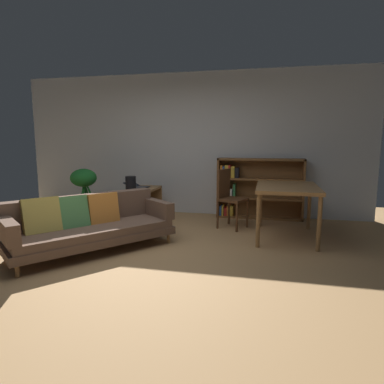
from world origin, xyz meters
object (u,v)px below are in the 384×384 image
at_px(potted_floor_plant, 84,188).
at_px(fabric_couch, 88,224).
at_px(open_laptop, 138,186).
at_px(dining_chair_near, 229,195).
at_px(desk_speaker, 131,184).
at_px(bookshelf, 254,188).
at_px(dining_table, 287,191).
at_px(media_console, 141,205).

bearing_deg(potted_floor_plant, fabric_couch, -57.79).
bearing_deg(fabric_couch, potted_floor_plant, 122.21).
bearing_deg(open_laptop, dining_chair_near, -9.21).
distance_m(fabric_couch, dining_chair_near, 2.28).
distance_m(open_laptop, potted_floor_plant, 0.94).
relative_size(desk_speaker, bookshelf, 0.16).
bearing_deg(dining_table, fabric_couch, -155.41).
height_order(fabric_couch, potted_floor_plant, potted_floor_plant).
relative_size(fabric_couch, media_console, 2.04).
relative_size(dining_chair_near, bookshelf, 0.62).
distance_m(potted_floor_plant, dining_chair_near, 2.56).
bearing_deg(bookshelf, media_console, -160.62).
bearing_deg(open_laptop, bookshelf, 14.87).
relative_size(potted_floor_plant, dining_table, 0.77).
height_order(open_laptop, dining_chair_near, dining_chair_near).
distance_m(media_console, open_laptop, 0.36).
height_order(potted_floor_plant, bookshelf, bookshelf).
bearing_deg(fabric_couch, desk_speaker, 90.13).
distance_m(fabric_couch, potted_floor_plant, 1.71).
bearing_deg(potted_floor_plant, media_console, 15.16).
xyz_separation_m(fabric_couch, potted_floor_plant, (-0.90, 1.43, 0.23)).
relative_size(open_laptop, potted_floor_plant, 0.44).
height_order(dining_table, dining_chair_near, dining_chair_near).
bearing_deg(open_laptop, potted_floor_plant, -154.74).
bearing_deg(dining_table, open_laptop, 165.56).
relative_size(media_console, dining_chair_near, 1.07).
distance_m(media_console, dining_chair_near, 1.63).
height_order(media_console, desk_speaker, desk_speaker).
height_order(desk_speaker, dining_table, desk_speaker).
distance_m(open_laptop, dining_chair_near, 1.73).
height_order(dining_table, bookshelf, bookshelf).
bearing_deg(open_laptop, fabric_couch, -88.34).
relative_size(potted_floor_plant, bookshelf, 0.60).
relative_size(media_console, dining_table, 0.84).
bearing_deg(fabric_couch, bookshelf, 49.68).
bearing_deg(potted_floor_plant, dining_chair_near, 2.77).
distance_m(dining_table, bookshelf, 1.33).
relative_size(fabric_couch, open_laptop, 5.06).
height_order(fabric_couch, media_console, fabric_couch).
bearing_deg(open_laptop, media_console, -53.20).
height_order(fabric_couch, dining_chair_near, dining_chair_near).
distance_m(fabric_couch, dining_table, 2.82).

